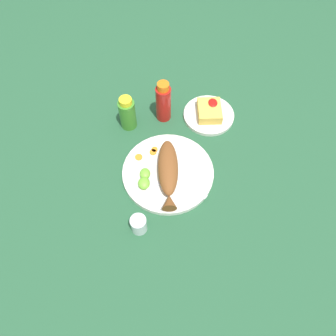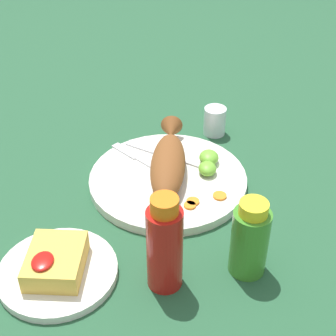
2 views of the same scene
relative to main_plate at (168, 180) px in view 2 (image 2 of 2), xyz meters
The scene contains 15 objects.
ground_plane 0.01m from the main_plate, ahead, with size 4.00×4.00×0.00m, color #235133.
main_plate is the anchor object (origin of this frame).
fried_fish 0.04m from the main_plate, behind, with size 0.26×0.07×0.05m.
fork_near 0.08m from the main_plate, 130.71° to the right, with size 0.13×0.15×0.00m.
fork_far 0.08m from the main_plate, 164.18° to the right, with size 0.10×0.17×0.00m.
carrot_slice_near 0.09m from the main_plate, 32.77° to the left, with size 0.02×0.02×0.00m, color orange.
carrot_slice_mid 0.10m from the main_plate, 26.67° to the left, with size 0.02×0.02×0.00m, color orange.
carrot_slice_far 0.12m from the main_plate, 59.67° to the left, with size 0.03×0.03×0.00m, color orange.
lime_wedge_main 0.08m from the main_plate, 100.24° to the left, with size 0.04×0.04×0.02m, color #6BB233.
lime_wedge_side 0.10m from the main_plate, 122.13° to the left, with size 0.05×0.04×0.03m, color #6BB233.
hot_sauce_bottle_red 0.26m from the main_plate, ahead, with size 0.06×0.06×0.17m.
hot_sauce_bottle_green 0.26m from the main_plate, 32.43° to the left, with size 0.06×0.06×0.14m.
salt_cup 0.22m from the main_plate, 153.82° to the left, with size 0.05×0.05×0.06m.
side_plate_fries 0.30m from the main_plate, 33.24° to the right, with size 0.19×0.19×0.01m, color silver.
fries_pile 0.30m from the main_plate, 33.24° to the right, with size 0.11×0.09×0.04m.
Camera 2 is at (0.80, 0.04, 0.62)m, focal length 55.00 mm.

